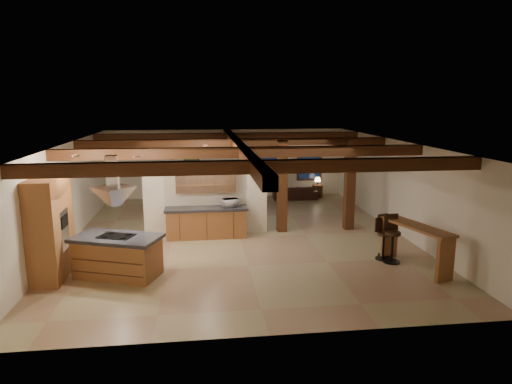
{
  "coord_description": "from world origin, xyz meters",
  "views": [
    {
      "loc": [
        -1.17,
        -13.39,
        4.15
      ],
      "look_at": [
        0.57,
        0.5,
        1.3
      ],
      "focal_mm": 32.0,
      "sensor_mm": 36.0,
      "label": 1
    }
  ],
  "objects_px": {
    "dining_table": "(212,209)",
    "sofa": "(295,193)",
    "kitchen_island": "(118,256)",
    "bar_counter": "(416,239)"
  },
  "relations": [
    {
      "from": "dining_table",
      "to": "sofa",
      "type": "xyz_separation_m",
      "value": [
        3.59,
        2.81,
        -0.08
      ]
    },
    {
      "from": "sofa",
      "to": "kitchen_island",
      "type": "bearing_deg",
      "value": 53.97
    },
    {
      "from": "kitchen_island",
      "to": "sofa",
      "type": "relative_size",
      "value": 1.23
    },
    {
      "from": "kitchen_island",
      "to": "sofa",
      "type": "height_order",
      "value": "kitchen_island"
    },
    {
      "from": "kitchen_island",
      "to": "bar_counter",
      "type": "height_order",
      "value": "bar_counter"
    },
    {
      "from": "kitchen_island",
      "to": "sofa",
      "type": "distance_m",
      "value": 9.93
    },
    {
      "from": "sofa",
      "to": "bar_counter",
      "type": "height_order",
      "value": "bar_counter"
    },
    {
      "from": "kitchen_island",
      "to": "dining_table",
      "type": "xyz_separation_m",
      "value": [
        2.38,
        5.11,
        -0.16
      ]
    },
    {
      "from": "kitchen_island",
      "to": "dining_table",
      "type": "relative_size",
      "value": 1.15
    },
    {
      "from": "sofa",
      "to": "bar_counter",
      "type": "bearing_deg",
      "value": 99.74
    }
  ]
}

